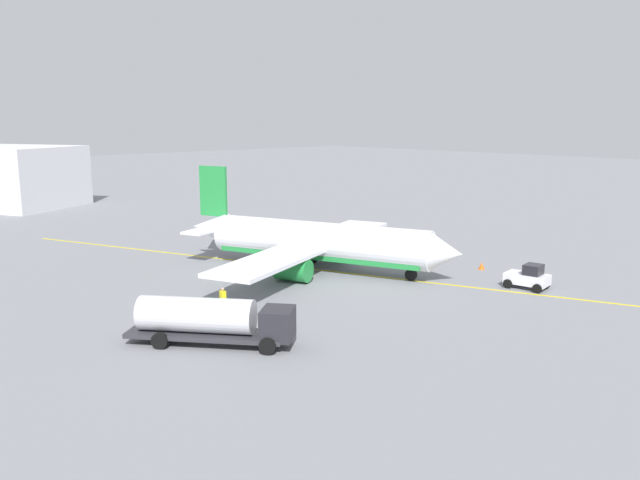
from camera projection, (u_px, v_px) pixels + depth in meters
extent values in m
plane|color=slate|center=(320.00, 270.00, 62.81)|extent=(400.00, 400.00, 0.00)
cylinder|color=white|center=(320.00, 241.00, 62.27)|extent=(22.16, 11.28, 3.74)
cube|color=#238C3D|center=(320.00, 252.00, 62.46)|extent=(20.77, 10.21, 1.05)
cone|color=white|center=(445.00, 253.00, 56.94)|extent=(4.15, 4.45, 3.60)
cone|color=white|center=(210.00, 228.00, 67.79)|extent=(5.17, 4.49, 3.18)
cube|color=#238C3D|center=(213.00, 191.00, 66.79)|extent=(3.12, 1.45, 5.20)
cube|color=white|center=(214.00, 228.00, 67.52)|extent=(5.18, 8.71, 0.24)
cube|color=white|center=(311.00, 245.00, 62.78)|extent=(14.97, 29.79, 0.36)
cylinder|color=#238C3D|center=(340.00, 249.00, 67.27)|extent=(3.73, 3.08, 2.10)
cylinder|color=#238C3D|center=(293.00, 270.00, 58.08)|extent=(3.73, 3.08, 2.10)
cylinder|color=#4C4C51|center=(411.00, 268.00, 58.60)|extent=(0.24, 0.24, 1.20)
cylinder|color=black|center=(411.00, 275.00, 58.71)|extent=(1.17, 0.76, 1.10)
cylinder|color=#4C4C51|center=(314.00, 252.00, 65.75)|extent=(0.24, 0.24, 1.20)
cylinder|color=black|center=(314.00, 258.00, 65.86)|extent=(1.17, 0.76, 1.10)
cylinder|color=#4C4C51|center=(289.00, 262.00, 61.16)|extent=(0.24, 0.24, 1.20)
cylinder|color=black|center=(289.00, 268.00, 61.27)|extent=(1.17, 0.76, 1.10)
cube|color=#2D2D33|center=(206.00, 334.00, 42.12)|extent=(9.77, 8.41, 0.30)
cube|color=#232328|center=(278.00, 324.00, 41.26)|extent=(3.05, 3.12, 2.00)
cube|color=black|center=(291.00, 318.00, 41.05)|extent=(1.36, 1.67, 0.90)
cylinder|color=silver|center=(196.00, 315.00, 41.96)|extent=(7.44, 6.53, 2.30)
cylinder|color=black|center=(276.00, 333.00, 42.73)|extent=(1.08, 0.95, 1.10)
cylinder|color=black|center=(268.00, 346.00, 40.30)|extent=(1.08, 0.95, 1.10)
cylinder|color=black|center=(174.00, 328.00, 43.75)|extent=(1.08, 0.95, 1.10)
cylinder|color=black|center=(160.00, 341.00, 41.32)|extent=(1.08, 0.95, 1.10)
cube|color=silver|center=(527.00, 279.00, 55.98)|extent=(3.84, 2.47, 0.90)
cube|color=black|center=(533.00, 270.00, 55.50)|extent=(1.60, 1.77, 0.90)
cylinder|color=black|center=(508.00, 284.00, 56.10)|extent=(0.83, 0.41, 0.80)
cylinder|color=black|center=(517.00, 279.00, 57.63)|extent=(0.83, 0.41, 0.80)
cylinder|color=black|center=(537.00, 289.00, 54.50)|extent=(0.83, 0.41, 0.80)
cylinder|color=black|center=(546.00, 284.00, 56.03)|extent=(0.83, 0.41, 0.80)
cube|color=navy|center=(223.00, 304.00, 49.99)|extent=(0.50, 0.41, 0.85)
cube|color=yellow|center=(223.00, 295.00, 49.85)|extent=(0.58, 0.46, 0.60)
sphere|color=tan|center=(223.00, 289.00, 49.77)|extent=(0.24, 0.24, 0.24)
cone|color=#F2590F|center=(482.00, 266.00, 63.07)|extent=(0.63, 0.63, 0.70)
cube|color=yellow|center=(320.00, 270.00, 62.80)|extent=(71.54, 26.88, 0.01)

